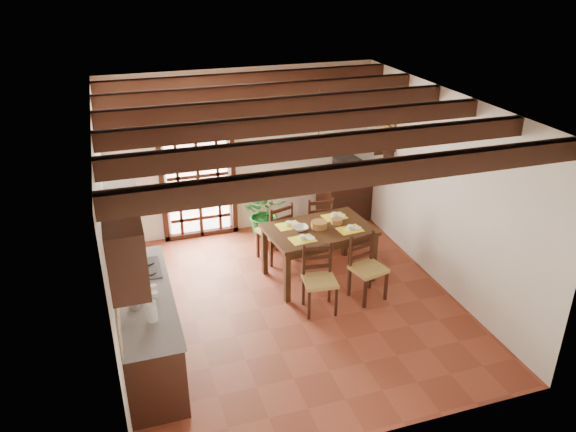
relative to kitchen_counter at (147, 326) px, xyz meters
name	(u,v)px	position (x,y,z in m)	size (l,w,h in m)	color
ground_plane	(290,303)	(1.96, 0.60, -0.47)	(5.00, 5.00, 0.00)	brown
room_shell	(290,182)	(1.96, 0.60, 1.34)	(4.52, 5.02, 2.81)	silver
ceiling_beams	(290,114)	(1.96, 0.60, 2.22)	(4.50, 4.34, 0.20)	black
french_door	(197,171)	(1.16, 3.05, 0.70)	(1.26, 0.11, 2.32)	white
kitchen_counter	(147,326)	(0.00, 0.00, 0.00)	(0.64, 2.25, 1.38)	black
upper_cabinet	(126,252)	(-0.12, -0.70, 1.38)	(0.35, 0.80, 0.70)	black
range_hood	(123,211)	(-0.09, 0.55, 1.26)	(0.38, 0.60, 0.54)	white
counter_items	(142,287)	(0.00, 0.09, 0.49)	(0.50, 1.43, 0.25)	black
dining_table	(319,234)	(2.58, 1.15, 0.24)	(1.60, 1.12, 0.82)	#352011
chair_near_left	(319,291)	(2.28, 0.34, -0.18)	(0.47, 0.46, 0.93)	tan
chair_near_right	(367,279)	(3.03, 0.42, -0.18)	(0.52, 0.50, 0.94)	tan
chair_far_left	(275,241)	(2.12, 1.88, -0.17)	(0.57, 0.55, 0.98)	tan
chair_far_right	(317,233)	(2.87, 1.95, -0.17)	(0.49, 0.47, 0.97)	tan
table_setting	(319,222)	(2.58, 1.15, 0.45)	(1.10, 0.73, 0.10)	#FFF528
table_bowl	(301,228)	(2.30, 1.17, 0.37)	(0.22, 0.22, 0.05)	white
sideboard	(346,199)	(3.73, 2.83, -0.06)	(0.98, 0.44, 0.84)	black
crt_tv	(347,168)	(3.73, 2.82, 0.55)	(0.43, 0.41, 0.34)	black
fuse_box	(328,125)	(3.46, 3.08, 1.28)	(0.25, 0.03, 0.32)	white
plant_pot	(266,238)	(2.12, 2.41, -0.36)	(0.39, 0.39, 0.24)	#8D3614
potted_plant	(265,213)	(2.12, 2.41, 0.10)	(1.81, 1.55, 2.01)	#144C19
wall_shelf	(384,150)	(4.10, 2.20, 1.04)	(0.20, 0.42, 0.20)	black
shelf_vase	(385,142)	(4.10, 2.20, 1.18)	(0.15, 0.15, 0.15)	#B2BFB2
shelf_flowers	(386,129)	(4.10, 2.20, 1.38)	(0.14, 0.14, 0.36)	#FFF528
framed_picture	(391,117)	(4.18, 2.20, 1.58)	(0.03, 0.32, 0.32)	brown
pendant_lamp	(319,142)	(2.58, 1.25, 1.60)	(0.36, 0.36, 0.84)	black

